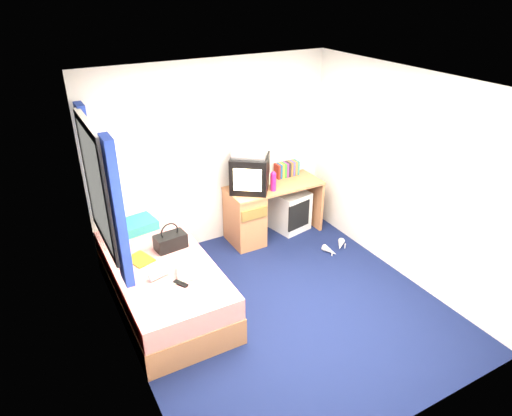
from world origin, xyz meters
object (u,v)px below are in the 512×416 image
pillow (133,226)px  desk (256,212)px  white_heels (335,248)px  picture_frame (293,170)px  magazine (140,259)px  towel (192,270)px  water_bottle (158,275)px  aerosol_can (268,179)px  bed (163,283)px  storage_cube (290,210)px  vcr (250,153)px  colour_swatch_fan (183,281)px  crt_tv (250,173)px  pink_water_bottle (273,182)px  handbag (170,241)px  remote_control (181,284)px

pillow → desk: size_ratio=0.40×
desk → white_heels: 1.16m
picture_frame → magazine: picture_frame is taller
towel → pillow: bearing=103.5°
water_bottle → aerosol_can: bearing=29.0°
bed → towel: bearing=-59.5°
bed → water_bottle: bearing=-112.4°
storage_cube → vcr: vcr is taller
vcr → towel: (-1.26, -1.10, -0.67)m
bed → desk: 1.72m
bed → pillow: size_ratio=3.87×
magazine → colour_swatch_fan: 0.64m
crt_tv → pink_water_bottle: bearing=4.2°
vcr → towel: size_ratio=1.58×
desk → colour_swatch_fan: size_ratio=5.91×
handbag → towel: bearing=-93.9°
aerosol_can → towel: aerosol_can is taller
pillow → picture_frame: size_ratio=3.69×
crt_tv → desk: bearing=35.9°
storage_cube → crt_tv: size_ratio=0.88×
towel → picture_frame: bearing=31.6°
pink_water_bottle → handbag: size_ratio=0.65×
pillow → water_bottle: size_ratio=2.59×
pink_water_bottle → magazine: 1.98m
picture_frame → pink_water_bottle: bearing=-136.6°
handbag → pink_water_bottle: bearing=7.5°
picture_frame → desk: bearing=-155.3°
bed → colour_swatch_fan: 0.53m
pillow → aerosol_can: 1.85m
crt_tv → handbag: bearing=-121.5°
vcr → water_bottle: bearing=-110.0°
picture_frame → towel: size_ratio=0.52×
desk → pillow: bearing=178.0°
colour_swatch_fan → pillow: bearing=97.0°
colour_swatch_fan → white_heels: bearing=9.8°
bed → magazine: size_ratio=7.14×
crt_tv → vcr: bearing=90.0°
magazine → vcr: bearing=20.0°
water_bottle → white_heels: water_bottle is taller
pink_water_bottle → colour_swatch_fan: 1.96m
desk → towel: size_ratio=4.82×
crt_tv → towel: size_ratio=2.35×
handbag → colour_swatch_fan: bearing=-105.1°
bed → pillow: 0.86m
bed → desk: (1.55, 0.74, 0.14)m
colour_swatch_fan → white_heels: (2.23, 0.39, -0.51)m
vcr → aerosol_can: size_ratio=2.66×
remote_control → vcr: bearing=11.4°
crt_tv → towel: 1.71m
handbag → white_heels: bearing=-13.1°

